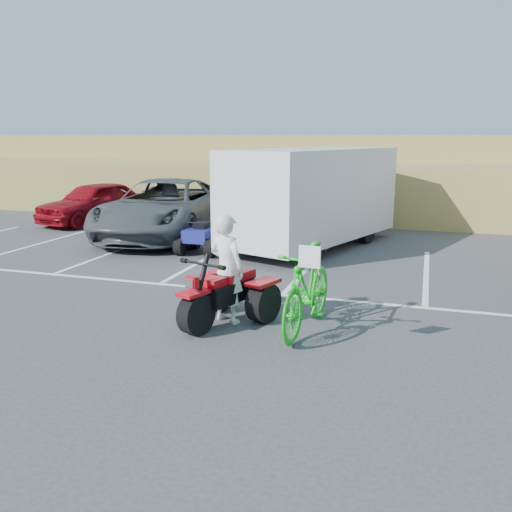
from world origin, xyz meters
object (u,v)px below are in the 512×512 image
(red_trike_atv, at_px, (222,323))
(quad_atv_green, at_px, (287,251))
(red_car, at_px, (94,202))
(quad_atv_blue, at_px, (203,253))
(rider, at_px, (227,269))
(cargo_trailer, at_px, (312,195))
(green_dirt_bike, at_px, (307,288))
(grey_pickup, at_px, (165,208))

(red_trike_atv, xyz_separation_m, quad_atv_green, (-0.40, 6.01, 0.00))
(red_car, distance_m, quad_atv_blue, 6.89)
(red_car, bearing_deg, quad_atv_blue, -17.10)
(rider, xyz_separation_m, quad_atv_green, (-0.45, 5.86, -0.92))
(red_trike_atv, height_order, cargo_trailer, cargo_trailer)
(green_dirt_bike, relative_size, grey_pickup, 0.36)
(rider, height_order, red_car, rider)
(red_trike_atv, height_order, green_dirt_bike, green_dirt_bike)
(red_car, xyz_separation_m, quad_atv_green, (7.91, -2.76, -0.74))
(grey_pickup, bearing_deg, cargo_trailer, -9.80)
(grey_pickup, relative_size, quad_atv_blue, 4.47)
(quad_atv_blue, bearing_deg, red_car, 147.33)
(red_trike_atv, distance_m, rider, 0.93)
(red_trike_atv, distance_m, green_dirt_bike, 1.59)
(cargo_trailer, bearing_deg, red_car, -173.91)
(red_trike_atv, distance_m, cargo_trailer, 6.94)
(grey_pickup, bearing_deg, quad_atv_blue, -49.62)
(green_dirt_bike, distance_m, cargo_trailer, 6.81)
(rider, distance_m, quad_atv_blue, 5.66)
(green_dirt_bike, height_order, grey_pickup, grey_pickup)
(rider, xyz_separation_m, green_dirt_bike, (1.38, -0.00, -0.22))
(red_car, bearing_deg, cargo_trailer, 1.99)
(rider, xyz_separation_m, quad_atv_blue, (-2.57, 4.95, -0.92))
(red_trike_atv, distance_m, red_car, 12.10)
(red_trike_atv, height_order, red_car, red_car)
(red_trike_atv, height_order, grey_pickup, grey_pickup)
(green_dirt_bike, bearing_deg, grey_pickup, 136.54)
(grey_pickup, height_order, cargo_trailer, cargo_trailer)
(rider, distance_m, green_dirt_bike, 1.39)
(rider, distance_m, quad_atv_green, 5.95)
(grey_pickup, bearing_deg, red_trike_atv, -63.53)
(red_trike_atv, xyz_separation_m, grey_pickup, (-4.60, 7.03, 0.88))
(cargo_trailer, height_order, quad_atv_green, cargo_trailer)
(red_trike_atv, relative_size, grey_pickup, 0.28)
(quad_atv_blue, bearing_deg, cargo_trailer, 32.34)
(quad_atv_blue, distance_m, quad_atv_green, 2.31)
(rider, height_order, quad_atv_blue, rider)
(green_dirt_bike, xyz_separation_m, quad_atv_green, (-1.83, 5.87, -0.70))
(red_trike_atv, bearing_deg, green_dirt_bike, 24.78)
(quad_atv_blue, xyz_separation_m, quad_atv_green, (2.12, 0.91, 0.00))
(grey_pickup, distance_m, quad_atv_blue, 2.97)
(green_dirt_bike, bearing_deg, red_car, 143.79)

